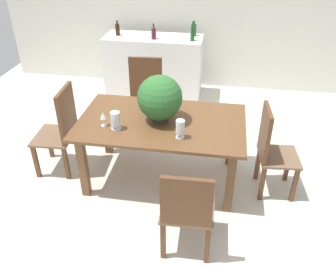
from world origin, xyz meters
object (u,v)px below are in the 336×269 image
chair_far_left (145,94)px  wine_bottle_green (193,33)px  chair_head_end (62,127)px  crystal_vase_center_near (180,128)px  kitchen_counter (154,66)px  chair_near_right (187,209)px  wine_bottle_clear (154,33)px  chair_foot_end (271,148)px  wine_glass (103,116)px  dining_table (161,130)px  crystal_vase_left (115,120)px  wine_bottle_amber (118,29)px  flower_centerpiece (160,98)px  wine_bottle_dark (194,30)px

chair_far_left → wine_bottle_green: (0.50, 1.09, 0.52)m
chair_head_end → wine_bottle_green: 2.50m
crystal_vase_center_near → kitchen_counter: 2.64m
chair_near_right → wine_bottle_clear: 3.28m
chair_far_left → kitchen_counter: bearing=91.5°
chair_foot_end → wine_glass: chair_foot_end is taller
kitchen_counter → wine_bottle_green: (0.63, -0.10, 0.60)m
dining_table → crystal_vase_center_near: crystal_vase_center_near is taller
chair_foot_end → crystal_vase_left: 1.63m
chair_foot_end → wine_bottle_clear: (-1.65, 2.11, 0.52)m
wine_bottle_clear → dining_table: bearing=-76.8°
crystal_vase_left → wine_bottle_amber: (-0.67, 2.43, 0.20)m
chair_far_left → crystal_vase_left: 1.28m
chair_far_left → chair_near_right: 2.18m
chair_near_right → dining_table: bearing=-70.0°
crystal_vase_left → wine_bottle_green: 2.40m
wine_bottle_green → chair_foot_end: bearing=-63.3°
chair_near_right → crystal_vase_center_near: crystal_vase_center_near is taller
flower_centerpiece → wine_bottle_clear: 2.14m
crystal_vase_center_near → wine_bottle_dark: wine_bottle_dark is taller
chair_near_right → flower_centerpiece: bearing=-69.5°
chair_near_right → chair_foot_end: bearing=-128.9°
flower_centerpiece → wine_bottle_dark: (0.11, 2.35, 0.05)m
wine_bottle_dark → wine_bottle_amber: 1.19m
chair_far_left → wine_bottle_green: wine_bottle_green is taller
chair_head_end → wine_glass: bearing=67.9°
wine_glass → kitchen_counter: (0.04, 2.40, -0.38)m
crystal_vase_left → wine_bottle_clear: size_ratio=0.83×
wine_glass → chair_foot_end: bearing=6.0°
chair_far_left → wine_bottle_dark: wine_bottle_dark is taller
kitchen_counter → wine_bottle_green: wine_bottle_green is taller
dining_table → wine_bottle_dark: bearing=87.9°
crystal_vase_center_near → wine_bottle_dark: size_ratio=0.84×
chair_foot_end → wine_bottle_dark: size_ratio=4.35×
chair_head_end → crystal_vase_center_near: size_ratio=5.42×
chair_far_left → wine_glass: size_ratio=6.64×
wine_bottle_green → wine_bottle_amber: bearing=175.3°
crystal_vase_center_near → wine_bottle_clear: bearing=107.0°
crystal_vase_left → crystal_vase_center_near: size_ratio=0.99×
wine_bottle_green → crystal_vase_left: bearing=-102.7°
flower_centerpiece → chair_foot_end: bearing=-1.2°
chair_foot_end → flower_centerpiece: 1.27m
dining_table → chair_near_right: bearing=-68.4°
chair_head_end → crystal_vase_center_near: 1.45m
wine_bottle_clear → wine_bottle_dark: same height
wine_bottle_clear → chair_foot_end: bearing=-51.9°
wine_bottle_amber → chair_near_right: bearing=-65.1°
chair_far_left → crystal_vase_center_near: (0.64, -1.31, 0.31)m
chair_head_end → crystal_vase_left: size_ratio=5.45×
dining_table → chair_near_right: (0.40, -1.01, -0.13)m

